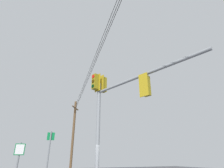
# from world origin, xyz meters

# --- Properties ---
(signal_mast_assembly) EXTENTS (5.98, 2.59, 6.40)m
(signal_mast_assembly) POSITION_xyz_m (-0.12, 0.29, 4.56)
(signal_mast_assembly) COLOR gray
(signal_mast_assembly) RESTS_ON ground
(utility_pole_wooden) EXTENTS (2.03, 1.36, 9.37)m
(utility_pole_wooden) POSITION_xyz_m (16.49, -1.29, 4.81)
(utility_pole_wooden) COLOR brown
(utility_pole_wooden) RESTS_ON ground
(route_sign_primary) EXTENTS (0.12, 0.37, 2.45)m
(route_sign_primary) POSITION_xyz_m (0.06, 4.10, 1.54)
(route_sign_primary) COLOR slate
(route_sign_primary) RESTS_ON ground
(route_sign_secondary) EXTENTS (0.13, 0.32, 3.01)m
(route_sign_secondary) POSITION_xyz_m (0.66, 2.96, 1.78)
(route_sign_secondary) COLOR slate
(route_sign_secondary) RESTS_ON ground
(overhead_wire_span) EXTENTS (34.40, 4.26, 0.72)m
(overhead_wire_span) POSITION_xyz_m (-0.70, 0.83, 8.43)
(overhead_wire_span) COLOR black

